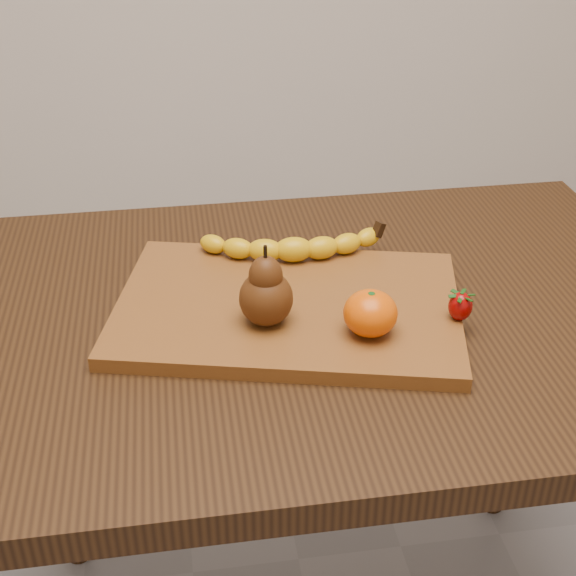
{
  "coord_description": "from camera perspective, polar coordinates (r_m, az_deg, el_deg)",
  "views": [
    {
      "loc": [
        -0.19,
        -0.9,
        1.34
      ],
      "look_at": [
        -0.06,
        -0.01,
        0.8
      ],
      "focal_mm": 50.0,
      "sensor_mm": 36.0,
      "label": 1
    }
  ],
  "objects": [
    {
      "name": "cutting_board",
      "position": [
        1.06,
        -0.0,
        -1.38
      ],
      "size": [
        0.51,
        0.4,
        0.02
      ],
      "primitive_type": "cube",
      "rotation": [
        0.0,
        0.0,
        -0.24
      ],
      "color": "brown",
      "rests_on": "table"
    },
    {
      "name": "banana",
      "position": [
        1.14,
        0.4,
        2.75
      ],
      "size": [
        0.23,
        0.07,
        0.04
      ],
      "primitive_type": null,
      "rotation": [
        0.0,
        0.0,
        -0.06
      ],
      "color": "#E5B30A",
      "rests_on": "cutting_board"
    },
    {
      "name": "table",
      "position": [
        1.14,
        2.79,
        -5.46
      ],
      "size": [
        1.0,
        0.7,
        0.76
      ],
      "color": "black",
      "rests_on": "ground"
    },
    {
      "name": "mandarin",
      "position": [
        0.99,
        5.88,
        -1.8
      ],
      "size": [
        0.08,
        0.08,
        0.06
      ],
      "primitive_type": "ellipsoid",
      "rotation": [
        0.0,
        0.0,
        -0.29
      ],
      "color": "#DF5102",
      "rests_on": "cutting_board"
    },
    {
      "name": "strawberry",
      "position": [
        1.04,
        12.17,
        -1.21
      ],
      "size": [
        0.03,
        0.03,
        0.04
      ],
      "primitive_type": null,
      "rotation": [
        0.0,
        0.0,
        -0.02
      ],
      "color": "#8B0403",
      "rests_on": "cutting_board"
    },
    {
      "name": "pear",
      "position": [
        0.99,
        -1.59,
        0.2
      ],
      "size": [
        0.09,
        0.09,
        0.11
      ],
      "primitive_type": null,
      "rotation": [
        0.0,
        0.0,
        0.3
      ],
      "color": "#49240B",
      "rests_on": "cutting_board"
    }
  ]
}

